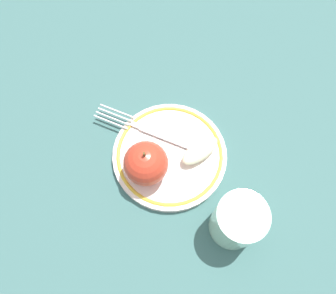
{
  "coord_description": "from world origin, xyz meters",
  "views": [
    {
      "loc": [
        0.15,
        -0.14,
        0.53
      ],
      "look_at": [
        -0.0,
        -0.01,
        0.04
      ],
      "focal_mm": 35.0,
      "sensor_mm": 36.0,
      "label": 1
    }
  ],
  "objects_px": {
    "plate": "(168,153)",
    "fork": "(148,130)",
    "apple_red_whole": "(145,163)",
    "drinking_glass": "(237,221)",
    "apple_slice_front": "(200,150)"
  },
  "relations": [
    {
      "from": "plate",
      "to": "apple_slice_front",
      "type": "distance_m",
      "value": 0.06
    },
    {
      "from": "plate",
      "to": "apple_red_whole",
      "type": "xyz_separation_m",
      "value": [
        0.0,
        -0.05,
        0.04
      ]
    },
    {
      "from": "plate",
      "to": "fork",
      "type": "xyz_separation_m",
      "value": [
        -0.05,
        -0.0,
        0.01
      ]
    },
    {
      "from": "apple_red_whole",
      "to": "apple_slice_front",
      "type": "bearing_deg",
      "value": 69.42
    },
    {
      "from": "apple_slice_front",
      "to": "fork",
      "type": "distance_m",
      "value": 0.1
    },
    {
      "from": "plate",
      "to": "apple_slice_front",
      "type": "bearing_deg",
      "value": 47.42
    },
    {
      "from": "apple_red_whole",
      "to": "fork",
      "type": "relative_size",
      "value": 0.45
    },
    {
      "from": "apple_slice_front",
      "to": "drinking_glass",
      "type": "relative_size",
      "value": 0.78
    },
    {
      "from": "drinking_glass",
      "to": "apple_slice_front",
      "type": "bearing_deg",
      "value": 162.51
    },
    {
      "from": "fork",
      "to": "drinking_glass",
      "type": "bearing_deg",
      "value": 153.24
    },
    {
      "from": "apple_red_whole",
      "to": "drinking_glass",
      "type": "xyz_separation_m",
      "value": [
        0.16,
        0.05,
        -0.01
      ]
    },
    {
      "from": "drinking_glass",
      "to": "fork",
      "type": "bearing_deg",
      "value": -179.59
    },
    {
      "from": "plate",
      "to": "apple_slice_front",
      "type": "height_order",
      "value": "apple_slice_front"
    },
    {
      "from": "apple_slice_front",
      "to": "apple_red_whole",
      "type": "bearing_deg",
      "value": -18.49
    },
    {
      "from": "apple_slice_front",
      "to": "drinking_glass",
      "type": "distance_m",
      "value": 0.13
    }
  ]
}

